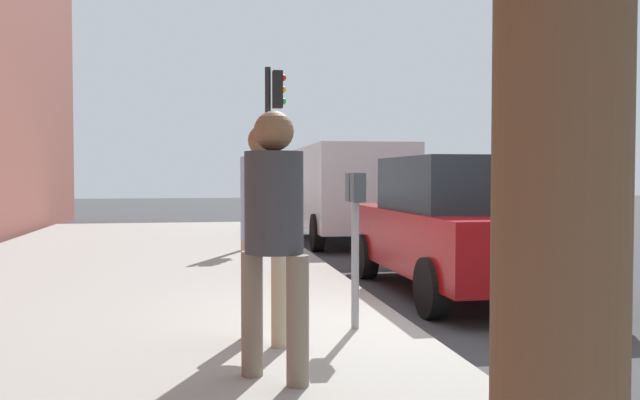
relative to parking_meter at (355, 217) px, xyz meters
The scene contains 8 objects.
ground_plane 1.34m from the parking_meter, 62.50° to the right, with size 80.00×80.00×0.00m, color #38383A.
sidewalk_slab 2.67m from the parking_meter, 82.83° to the left, with size 28.00×6.00×0.15m, color gray.
parking_meter is the anchor object (origin of this frame).
pedestrian_at_meter 0.93m from the parking_meter, 113.28° to the left, with size 0.48×0.39×1.81m.
pedestrian_bystander 1.68m from the parking_meter, 148.02° to the left, with size 0.43×0.43×1.82m.
parked_sedan_near 3.04m from the parking_meter, 39.64° to the right, with size 4.41×1.99×1.77m.
parked_van_far 9.35m from the parking_meter, 11.94° to the right, with size 5.25×2.22×2.18m.
traffic_signal 8.10m from the parking_meter, ahead, with size 0.24×0.44×3.60m.
Camera 1 is at (-6.25, 1.96, 1.54)m, focal length 38.06 mm.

